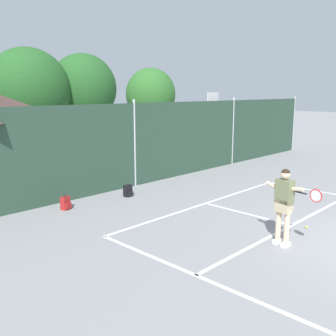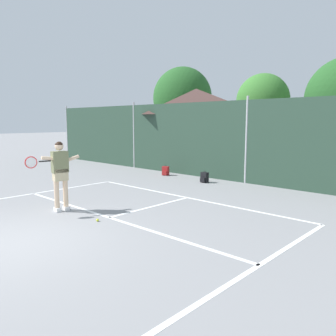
% 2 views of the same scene
% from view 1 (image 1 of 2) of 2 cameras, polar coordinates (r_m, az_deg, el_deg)
% --- Properties ---
extents(chainlink_fence, '(26.09, 0.09, 3.33)m').
position_cam_1_polar(chainlink_fence, '(14.82, -4.96, 3.38)').
color(chainlink_fence, '#284233').
rests_on(chainlink_fence, ground).
extents(basketball_hoop, '(0.90, 0.67, 3.55)m').
position_cam_1_polar(basketball_hoop, '(21.10, 6.52, 7.66)').
color(basketball_hoop, '#284CB2').
rests_on(basketball_hoop, ground).
extents(tennis_player, '(0.32, 1.44, 1.85)m').
position_cam_1_polar(tennis_player, '(9.45, 16.84, -4.58)').
color(tennis_player, silver).
rests_on(tennis_player, ground).
extents(tennis_ball, '(0.07, 0.07, 0.07)m').
position_cam_1_polar(tennis_ball, '(11.12, 19.77, -8.20)').
color(tennis_ball, '#CCE033').
rests_on(tennis_ball, ground).
extents(backpack_red, '(0.32, 0.30, 0.46)m').
position_cam_1_polar(backpack_red, '(12.45, -14.88, -5.06)').
color(backpack_red, maroon).
rests_on(backpack_red, ground).
extents(backpack_black, '(0.29, 0.26, 0.46)m').
position_cam_1_polar(backpack_black, '(13.56, -5.93, -3.40)').
color(backpack_black, black).
rests_on(backpack_black, ground).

